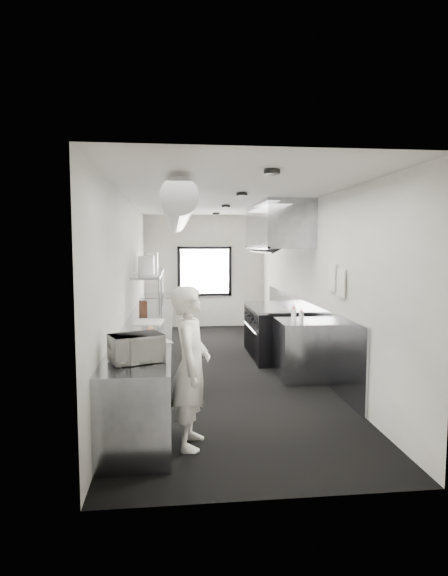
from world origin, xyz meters
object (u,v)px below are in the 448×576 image
object	(u,v)px
deli_tub_b	(123,348)
squeeze_bottle_d	(293,314)
range	(273,332)
plate_stack_d	(152,261)
microwave	(136,348)
squeeze_bottle_c	(294,315)
pass_shelf	(151,274)
squeeze_bottle_a	(302,318)
plate_stack_b	(151,264)
bottle_station	(299,350)
squeeze_bottle_e	(294,312)
deli_tub_a	(126,346)
exhaust_hood	(277,227)
prep_counter	(149,350)
far_work_table	(158,314)
squeeze_bottle_b	(301,317)
knife_block	(143,307)
small_plate	(150,334)
cutting_board	(149,322)
plate_stack_c	(151,262)
line_cook	(191,367)
plate_stack_a	(146,265)

from	to	relation	value
deli_tub_b	squeeze_bottle_d	size ratio (longest dim) A/B	0.87
range	plate_stack_d	xyz separation A→B (m)	(-2.24, 0.99, 1.27)
microwave	squeeze_bottle_c	xyz separation A→B (m)	(2.21, 2.25, -0.05)
pass_shelf	squeeze_bottle_a	distance (m)	3.07
range	plate_stack_b	bearing A→B (deg)	178.28
deli_tub_b	bottle_station	bearing A→B (deg)	36.49
deli_tub_b	squeeze_bottle_e	distance (m)	3.21
deli_tub_a	plate_stack_b	distance (m)	3.28
exhaust_hood	prep_counter	xyz separation A→B (m)	(-2.25, -1.20, -1.94)
far_work_table	squeeze_bottle_b	world-z (taller)	squeeze_bottle_b
knife_block	plate_stack_b	bearing A→B (deg)	58.13
pass_shelf	plate_stack_b	size ratio (longest dim) A/B	9.80
plate_stack_b	exhaust_hood	bearing A→B (deg)	-1.68
range	squeeze_bottle_a	bearing A→B (deg)	-87.87
exhaust_hood	range	distance (m)	1.92
squeeze_bottle_c	microwave	bearing A→B (deg)	-134.47
small_plate	squeeze_bottle_d	world-z (taller)	squeeze_bottle_d
bottle_station	plate_stack_b	world-z (taller)	plate_stack_b
small_plate	cutting_board	world-z (taller)	cutting_board
range	microwave	xyz separation A→B (m)	(-2.18, -3.63, 0.57)
prep_counter	plate_stack_c	bearing A→B (deg)	91.12
bottle_station	squeeze_bottle_c	xyz separation A→B (m)	(-0.08, 0.02, 0.54)
microwave	cutting_board	xyz separation A→B (m)	(-0.01, 2.33, -0.13)
bottle_station	knife_block	distance (m)	2.69
small_plate	squeeze_bottle_d	distance (m)	2.38
microwave	squeeze_bottle_d	distance (m)	3.27
deli_tub_b	plate_stack_c	bearing A→B (deg)	88.01
range	line_cook	xyz separation A→B (m)	(-1.64, -3.61, 0.36)
squeeze_bottle_e	plate_stack_d	bearing A→B (deg)	137.62
range	squeeze_bottle_c	distance (m)	1.48
small_plate	squeeze_bottle_b	bearing A→B (deg)	17.13
prep_counter	pass_shelf	world-z (taller)	pass_shelf
bottle_station	deli_tub_b	world-z (taller)	deli_tub_b
pass_shelf	plate_stack_d	size ratio (longest dim) A/B	8.91
squeeze_bottle_e	far_work_table	bearing A→B (deg)	122.01
bottle_station	knife_block	world-z (taller)	knife_block
far_work_table	squeeze_bottle_b	xyz separation A→B (m)	(2.28, -4.05, 0.54)
bottle_station	plate_stack_c	bearing A→B (deg)	140.25
prep_counter	squeeze_bottle_c	world-z (taller)	squeeze_bottle_c
prep_counter	deli_tub_b	xyz separation A→B (m)	(-0.16, -2.02, 0.50)
far_work_table	deli_tub_a	world-z (taller)	deli_tub_a
knife_block	plate_stack_c	xyz separation A→B (m)	(0.10, 0.95, 0.73)
range	line_cook	world-z (taller)	line_cook
prep_counter	plate_stack_c	world-z (taller)	plate_stack_c
range	plate_stack_b	world-z (taller)	plate_stack_b
plate_stack_a	range	bearing A→B (deg)	12.74
cutting_board	squeeze_bottle_c	xyz separation A→B (m)	(2.22, -0.07, 0.08)
prep_counter	plate_stack_d	world-z (taller)	plate_stack_d
pass_shelf	far_work_table	xyz separation A→B (m)	(0.04, 2.20, -1.09)
bottle_station	plate_stack_c	xyz separation A→B (m)	(-2.33, 1.94, 1.30)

